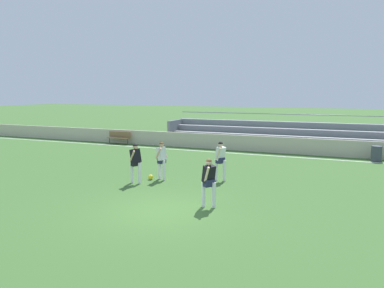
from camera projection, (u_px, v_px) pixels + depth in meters
ground_plane at (160, 210)px, 11.88m from camera, size 160.00×160.00×0.00m
field_line_sideline at (247, 154)px, 22.46m from camera, size 44.00×0.12×0.01m
sideline_wall at (252, 144)px, 23.49m from camera, size 48.00×0.16×1.00m
bleacher_stand at (317, 135)px, 24.14m from camera, size 20.75×2.79×2.24m
bench_centre_sideline at (119, 137)px, 26.81m from camera, size 1.80×0.40×0.90m
trash_bin at (376, 154)px, 20.17m from camera, size 0.55×0.55×0.85m
player_white_challenging at (162, 157)px, 15.82m from camera, size 0.44×0.52×1.66m
player_dark_wide_left at (136, 160)px, 15.21m from camera, size 0.49×0.65×1.67m
player_white_trailing_run at (220, 158)px, 15.66m from camera, size 0.49×0.63×1.69m
player_dark_on_ball at (209, 179)px, 12.04m from camera, size 0.48×0.64×1.63m
soccer_ball at (151, 177)px, 15.96m from camera, size 0.22×0.22×0.22m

